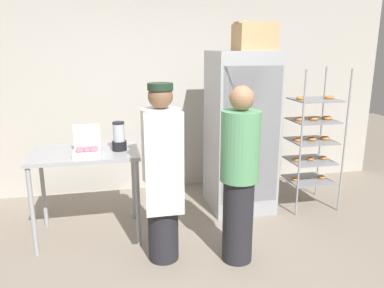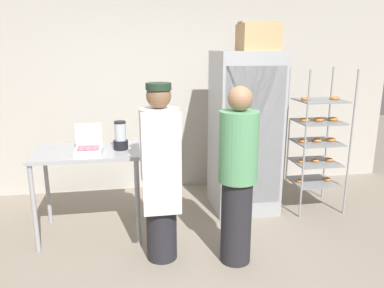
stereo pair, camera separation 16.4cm
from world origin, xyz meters
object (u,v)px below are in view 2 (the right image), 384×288
object	(u,v)px
blender_pitcher	(120,137)
cardboard_storage_box	(258,37)
baking_rack	(317,141)
person_customer	(238,176)
person_baker	(160,172)
refrigerator	(244,133)
donut_box	(88,149)

from	to	relation	value
blender_pitcher	cardboard_storage_box	xyz separation A→B (m)	(1.52, 0.32, 0.99)
baking_rack	person_customer	size ratio (longest dim) A/B	1.05
person_baker	person_customer	size ratio (longest dim) A/B	1.01
refrigerator	person_customer	bearing A→B (deg)	-110.05
baking_rack	cardboard_storage_box	bearing A→B (deg)	175.40
baking_rack	cardboard_storage_box	xyz separation A→B (m)	(-0.76, 0.06, 1.18)
refrigerator	donut_box	bearing A→B (deg)	-163.34
refrigerator	blender_pitcher	size ratio (longest dim) A/B	6.49
refrigerator	cardboard_storage_box	xyz separation A→B (m)	(0.09, -0.09, 1.09)
person_baker	person_customer	distance (m)	0.68
baking_rack	person_customer	xyz separation A→B (m)	(-1.27, -1.00, -0.02)
cardboard_storage_box	person_customer	distance (m)	1.69
blender_pitcher	cardboard_storage_box	bearing A→B (deg)	12.00
baking_rack	person_customer	distance (m)	1.62
refrigerator	cardboard_storage_box	bearing A→B (deg)	-44.79
refrigerator	cardboard_storage_box	world-z (taller)	cardboard_storage_box
donut_box	blender_pitcher	world-z (taller)	blender_pitcher
cardboard_storage_box	refrigerator	bearing A→B (deg)	135.21
refrigerator	person_baker	xyz separation A→B (m)	(-1.08, -1.00, -0.09)
baking_rack	donut_box	world-z (taller)	baking_rack
person_baker	refrigerator	bearing A→B (deg)	42.59
baking_rack	cardboard_storage_box	size ratio (longest dim) A/B	3.93
donut_box	blender_pitcher	bearing A→B (deg)	19.19
donut_box	person_baker	xyz separation A→B (m)	(0.66, -0.48, -0.11)
baking_rack	donut_box	bearing A→B (deg)	-171.88
blender_pitcher	cardboard_storage_box	distance (m)	1.84
baking_rack	person_baker	world-z (taller)	baking_rack
donut_box	person_customer	bearing A→B (deg)	-25.74
cardboard_storage_box	person_baker	world-z (taller)	cardboard_storage_box
baking_rack	blender_pitcher	size ratio (longest dim) A/B	5.84
refrigerator	blender_pitcher	bearing A→B (deg)	-163.90
person_customer	blender_pitcher	bearing A→B (deg)	143.65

